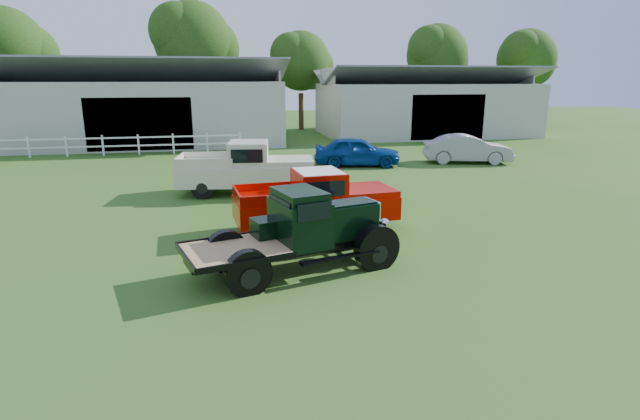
{
  "coord_description": "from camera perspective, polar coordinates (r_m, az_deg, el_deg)",
  "views": [
    {
      "loc": [
        -2.35,
        -11.28,
        4.42
      ],
      "look_at": [
        0.2,
        1.2,
        1.05
      ],
      "focal_mm": 28.0,
      "sensor_mm": 36.0,
      "label": 1
    }
  ],
  "objects": [
    {
      "name": "tree_c",
      "position": [
        44.88,
        -2.21,
        14.92
      ],
      "size": [
        5.4,
        5.4,
        9.0
      ],
      "primitive_type": null,
      "color": "black",
      "rests_on": "ground"
    },
    {
      "name": "shed_right",
      "position": [
        41.67,
        11.82,
        12.02
      ],
      "size": [
        16.8,
        9.2,
        5.2
      ],
      "primitive_type": null,
      "color": "#9DA08A",
      "rests_on": "ground"
    },
    {
      "name": "vintage_flatbed",
      "position": [
        11.64,
        -2.75,
        -2.42
      ],
      "size": [
        5.26,
        3.2,
        1.95
      ],
      "primitive_type": null,
      "rotation": [
        0.0,
        0.0,
        0.27
      ],
      "color": "black",
      "rests_on": "ground"
    },
    {
      "name": "tree_a",
      "position": [
        46.97,
        -32.03,
        13.67
      ],
      "size": [
        6.3,
        6.3,
        10.5
      ],
      "primitive_type": null,
      "color": "black",
      "rests_on": "ground"
    },
    {
      "name": "ground",
      "position": [
        12.34,
        0.21,
        -6.17
      ],
      "size": [
        120.0,
        120.0,
        0.0
      ],
      "primitive_type": "plane",
      "color": "#2F6116"
    },
    {
      "name": "misc_car_grey",
      "position": [
        28.07,
        16.49,
        6.71
      ],
      "size": [
        4.81,
        2.75,
        1.5
      ],
      "primitive_type": "imported",
      "rotation": [
        0.0,
        0.0,
        1.3
      ],
      "color": "gray",
      "rests_on": "ground"
    },
    {
      "name": "misc_car_blue",
      "position": [
        26.04,
        4.24,
        6.7
      ],
      "size": [
        4.69,
        2.59,
        1.51
      ],
      "primitive_type": "imported",
      "rotation": [
        0.0,
        0.0,
        1.38
      ],
      "color": "navy",
      "rests_on": "ground"
    },
    {
      "name": "tree_b",
      "position": [
        45.33,
        -14.21,
        16.08
      ],
      "size": [
        6.9,
        6.9,
        11.5
      ],
      "primitive_type": null,
      "color": "black",
      "rests_on": "ground"
    },
    {
      "name": "fence_rail",
      "position": [
        32.01,
        -21.8,
        6.93
      ],
      "size": [
        14.2,
        0.16,
        1.2
      ],
      "primitive_type": null,
      "color": "white",
      "rests_on": "ground"
    },
    {
      "name": "tree_d",
      "position": [
        49.65,
        13.1,
        15.13
      ],
      "size": [
        6.0,
        6.0,
        10.0
      ],
      "primitive_type": null,
      "color": "black",
      "rests_on": "ground"
    },
    {
      "name": "tree_e",
      "position": [
        51.74,
        22.37,
        14.13
      ],
      "size": [
        5.7,
        5.7,
        9.5
      ],
      "primitive_type": null,
      "color": "black",
      "rests_on": "ground"
    },
    {
      "name": "shed_left",
      "position": [
        37.6,
        -19.06,
        11.57
      ],
      "size": [
        18.8,
        10.2,
        5.6
      ],
      "primitive_type": null,
      "color": "#9DA08A",
      "rests_on": "ground"
    },
    {
      "name": "red_pickup",
      "position": [
        14.89,
        -0.52,
        1.16
      ],
      "size": [
        5.1,
        2.32,
        1.81
      ],
      "primitive_type": null,
      "rotation": [
        0.0,
        0.0,
        0.09
      ],
      "color": "#BC0A00",
      "rests_on": "ground"
    },
    {
      "name": "white_pickup",
      "position": [
        19.87,
        -8.43,
        4.76
      ],
      "size": [
        5.68,
        2.79,
        2.0
      ],
      "primitive_type": null,
      "rotation": [
        0.0,
        0.0,
        -0.13
      ],
      "color": "beige",
      "rests_on": "ground"
    }
  ]
}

